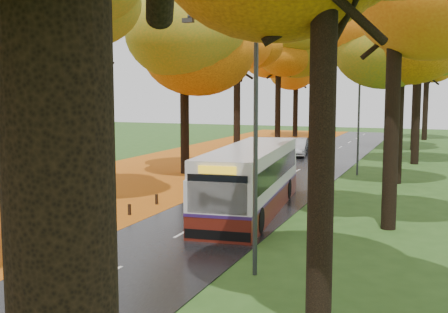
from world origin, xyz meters
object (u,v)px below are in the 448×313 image
Objects in this scene: streetlamp_mid at (355,105)px; car_silver at (297,147)px; streetlamp_far at (387,100)px; car_dark at (305,146)px; bus at (251,178)px; streetlamp_near at (248,122)px; car_white at (277,155)px.

car_silver is (-6.16, 9.18, -3.91)m from streetlamp_mid.
streetlamp_far is 1.85× the size of car_dark.
streetlamp_mid is at bearing 72.56° from bus.
streetlamp_far is at bearing 79.56° from bus.
streetlamp_mid is (0.00, 22.00, 0.00)m from streetlamp_near.
streetlamp_mid is 11.73m from car_silver.
streetlamp_far reaches higher than car_silver.
car_white is at bearing -108.73° from streetlamp_far.
car_white is 5.76m from car_silver.
car_dark is at bearing 100.37° from car_white.
bus is 2.52× the size of car_silver.
car_dark is at bearing 79.79° from car_silver.
car_dark is at bearing -121.19° from streetlamp_far.
bus is (-2.73, -13.55, -3.09)m from streetlamp_mid.
bus is at bearing -66.47° from car_white.
streetlamp_near reaches higher than bus.
car_white is 0.87× the size of car_silver.
streetlamp_near is 0.69× the size of bus.
streetlamp_near is at bearing -87.87° from car_silver.
streetlamp_far is at bearing 70.31° from car_dark.
streetlamp_mid is 1.00× the size of streetlamp_far.
streetlamp_mid is 1.99× the size of car_white.
streetlamp_far is at bearing 82.93° from car_white.
bus is 25.71m from car_dark.
streetlamp_mid is 1.85× the size of car_dark.
streetlamp_near is 34.70m from car_dark.
car_silver is at bearing -79.66° from car_dark.
bus is 2.91× the size of car_white.
streetlamp_far reaches higher than car_dark.
streetlamp_mid reaches higher than car_silver.
streetlamp_mid is at bearing -51.36° from car_dark.
streetlamp_mid is 8.20m from car_white.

